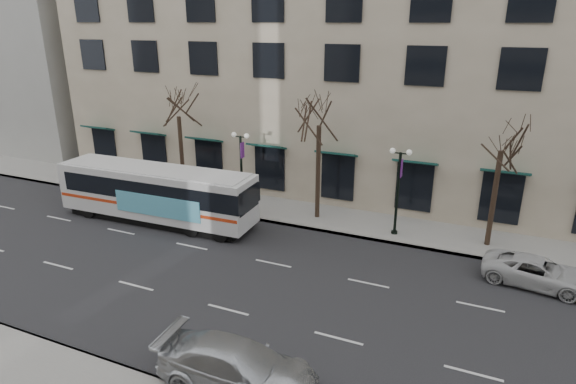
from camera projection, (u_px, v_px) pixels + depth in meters
The scene contains 11 objects.
ground at pixel (253, 285), 22.78m from camera, with size 160.00×160.00×0.00m, color black.
sidewalk_far at pixel (397, 229), 28.65m from camera, with size 80.00×4.00×0.15m, color gray.
building_hotel at pixel (350, 18), 37.65m from camera, with size 40.00×20.00×24.00m, color tan.
tree_far_left at pixel (178, 102), 31.89m from camera, with size 3.60×3.60×8.34m.
tree_far_mid at pixel (319, 110), 28.06m from camera, with size 3.60×3.60×8.55m.
tree_far_right at pixel (504, 133), 24.47m from camera, with size 3.60×3.60×8.06m.
lamp_post_left at pixel (241, 168), 30.75m from camera, with size 1.22×0.45×5.21m.
lamp_post_right at pixel (398, 188), 26.99m from camera, with size 1.22×0.45×5.21m.
city_bus at pixel (157, 193), 29.40m from camera, with size 12.80×3.15×3.45m.
silver_car at pixel (238, 367), 16.13m from camera, with size 2.30×5.67×1.64m, color #B9BCC1.
white_pickup at pixel (537, 272), 22.56m from camera, with size 2.22×4.82×1.34m, color silver.
Camera 1 is at (9.52, -17.66, 11.77)m, focal length 30.00 mm.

